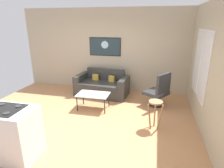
{
  "coord_description": "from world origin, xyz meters",
  "views": [
    {
      "loc": [
        1.52,
        -3.95,
        2.34
      ],
      "look_at": [
        0.39,
        0.9,
        0.7
      ],
      "focal_mm": 30.31,
      "sensor_mm": 36.0,
      "label": 1
    }
  ],
  "objects_px": {
    "coffee_table": "(93,95)",
    "wall_painting": "(105,47)",
    "armchair": "(159,91)",
    "bar_stool": "(155,108)",
    "couch": "(102,86)"
  },
  "relations": [
    {
      "from": "couch",
      "to": "wall_painting",
      "type": "xyz_separation_m",
      "value": [
        -0.05,
        0.58,
        1.24
      ]
    },
    {
      "from": "couch",
      "to": "bar_stool",
      "type": "bearing_deg",
      "value": -45.75
    },
    {
      "from": "coffee_table",
      "to": "wall_painting",
      "type": "relative_size",
      "value": 0.79
    },
    {
      "from": "couch",
      "to": "coffee_table",
      "type": "relative_size",
      "value": 2.04
    },
    {
      "from": "coffee_table",
      "to": "armchair",
      "type": "bearing_deg",
      "value": 18.8
    },
    {
      "from": "couch",
      "to": "coffee_table",
      "type": "bearing_deg",
      "value": -86.99
    },
    {
      "from": "wall_painting",
      "to": "couch",
      "type": "bearing_deg",
      "value": -84.76
    },
    {
      "from": "coffee_table",
      "to": "bar_stool",
      "type": "distance_m",
      "value": 1.82
    },
    {
      "from": "couch",
      "to": "bar_stool",
      "type": "height_order",
      "value": "couch"
    },
    {
      "from": "bar_stool",
      "to": "wall_painting",
      "type": "relative_size",
      "value": 0.61
    },
    {
      "from": "couch",
      "to": "coffee_table",
      "type": "xyz_separation_m",
      "value": [
        0.06,
        -1.13,
        0.11
      ]
    },
    {
      "from": "coffee_table",
      "to": "armchair",
      "type": "height_order",
      "value": "armchair"
    },
    {
      "from": "coffee_table",
      "to": "wall_painting",
      "type": "distance_m",
      "value": 2.05
    },
    {
      "from": "bar_stool",
      "to": "coffee_table",
      "type": "bearing_deg",
      "value": 158.45
    },
    {
      "from": "wall_painting",
      "to": "armchair",
      "type": "bearing_deg",
      "value": -30.49
    }
  ]
}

